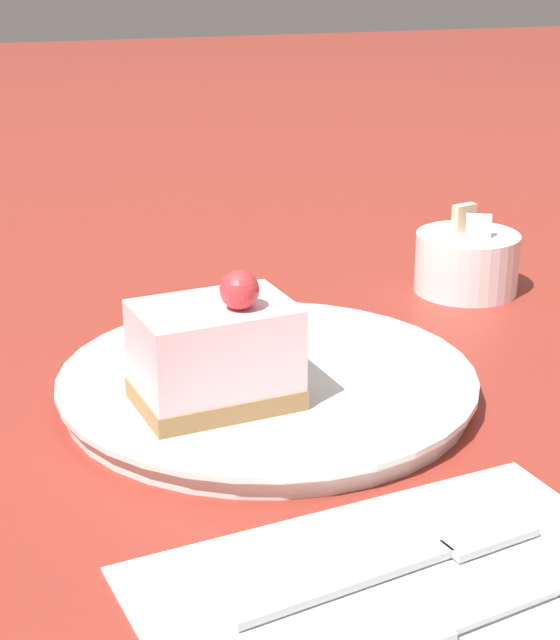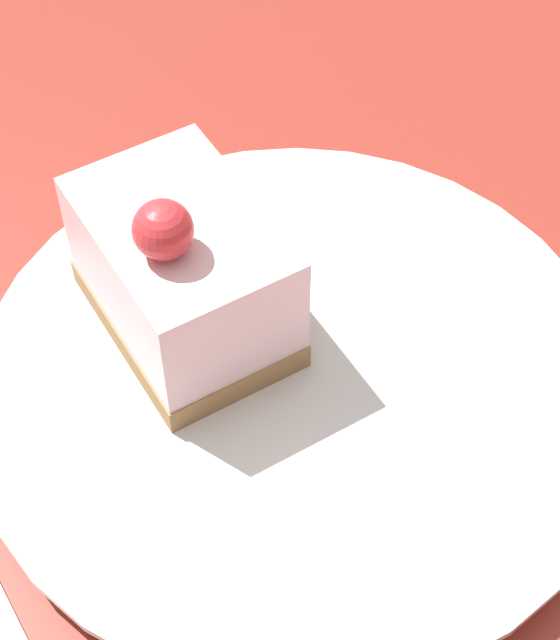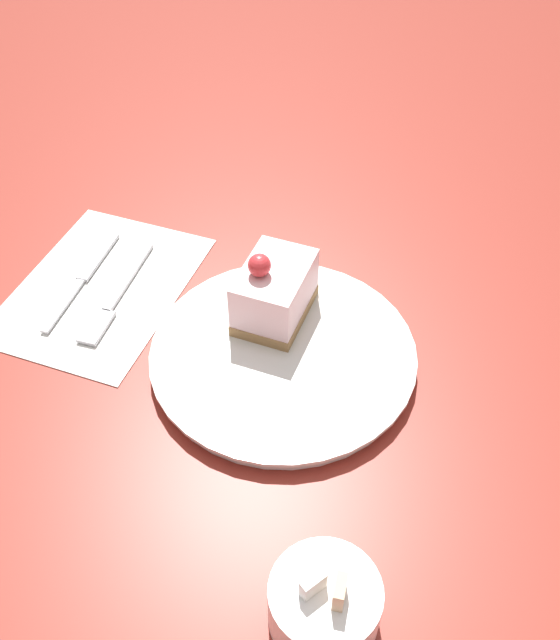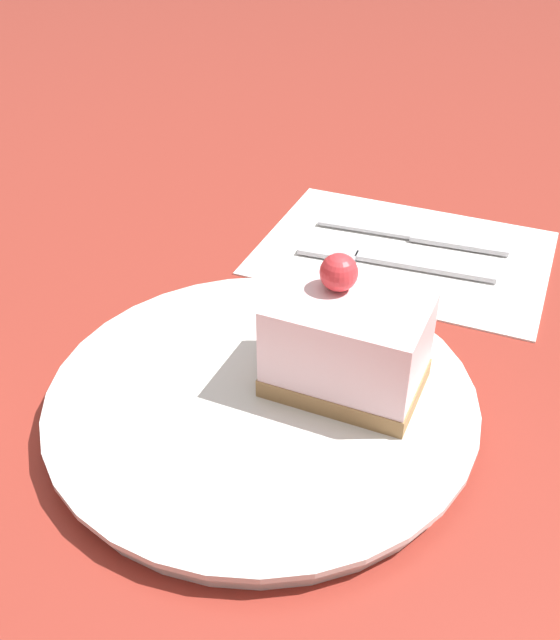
{
  "view_description": "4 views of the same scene",
  "coord_description": "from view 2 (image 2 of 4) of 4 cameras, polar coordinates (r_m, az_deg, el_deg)",
  "views": [
    {
      "loc": [
        0.64,
        -0.14,
        0.29
      ],
      "look_at": [
        0.03,
        0.03,
        0.05
      ],
      "focal_mm": 60.0,
      "sensor_mm": 36.0,
      "label": 1
    },
    {
      "loc": [
        0.14,
        0.25,
        0.37
      ],
      "look_at": [
        0.04,
        0.02,
        0.05
      ],
      "focal_mm": 60.0,
      "sensor_mm": 36.0,
      "label": 2
    },
    {
      "loc": [
        -0.2,
        0.43,
        0.55
      ],
      "look_at": [
        0.05,
        0.01,
        0.04
      ],
      "focal_mm": 40.0,
      "sensor_mm": 36.0,
      "label": 3
    },
    {
      "loc": [
        -0.24,
        -0.17,
        0.31
      ],
      "look_at": [
        0.05,
        0.02,
        0.06
      ],
      "focal_mm": 40.0,
      "sensor_mm": 36.0,
      "label": 4
    }
  ],
  "objects": [
    {
      "name": "ground_plane",
      "position": [
        0.47,
        4.08,
        -0.81
      ],
      "size": [
        4.0,
        4.0,
        0.0
      ],
      "primitive_type": "plane",
      "color": "maroon"
    },
    {
      "name": "cake_slice",
      "position": [
        0.43,
        -5.19,
        2.53
      ],
      "size": [
        0.08,
        0.1,
        0.09
      ],
      "rotation": [
        0.0,
        0.0,
        0.16
      ],
      "color": "#9E7547",
      "rests_on": "plate"
    },
    {
      "name": "plate",
      "position": [
        0.45,
        0.91,
        -3.18
      ],
      "size": [
        0.27,
        0.27,
        0.02
      ],
      "color": "silver",
      "rests_on": "ground_plane"
    }
  ]
}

